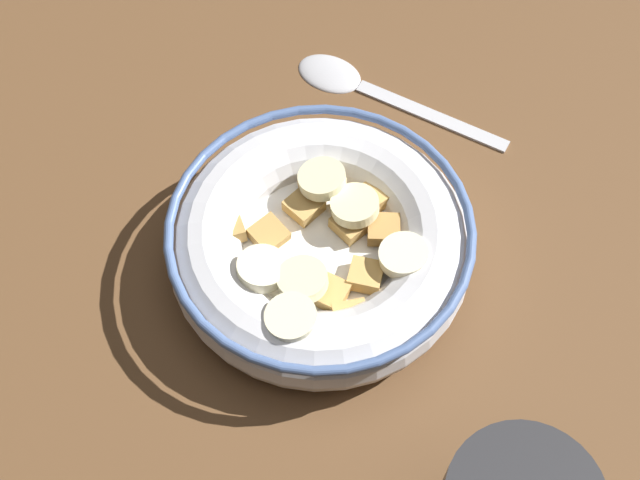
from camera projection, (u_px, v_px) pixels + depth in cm
name	position (u px, v px, depth cm)	size (l,w,h in cm)	color
ground_plane	(320.00, 271.00, 56.66)	(105.24, 105.24, 2.00)	brown
cereal_bowl	(320.00, 244.00, 53.61)	(18.63, 18.63, 5.02)	silver
spoon	(354.00, 81.00, 62.90)	(14.24, 11.65, 0.80)	#B7B7BC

